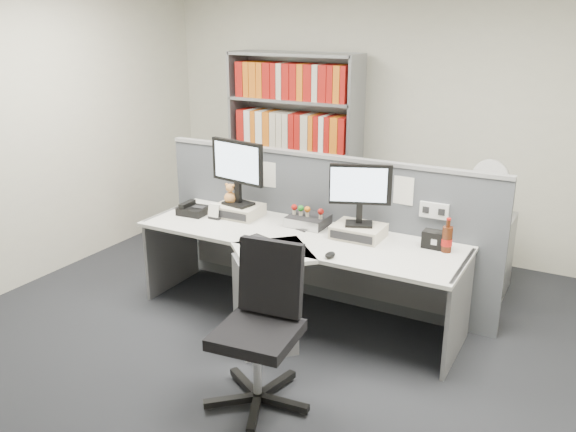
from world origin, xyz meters
The scene contains 21 objects.
ground centered at (0.00, 0.00, 0.00)m, with size 5.50×5.50×0.00m, color #27282E.
room_shell centered at (0.00, 0.00, 1.79)m, with size 5.04×5.54×2.72m.
partition centered at (0.00, 1.25, 0.65)m, with size 3.00×0.08×1.27m.
desk centered at (0.00, 0.60, 0.46)m, with size 2.60×1.20×0.72m.
monitor_riser_left centered at (-0.66, 0.98, 0.77)m, with size 0.38×0.31×0.10m.
monitor_riser_right centered at (0.44, 0.98, 0.77)m, with size 0.38×0.31×0.10m.
monitor_left centered at (-0.66, 0.98, 1.15)m, with size 0.54×0.21×0.55m.
monitor_right centered at (0.44, 0.98, 1.11)m, with size 0.45×0.21×0.48m.
desktop_pc centered at (-0.03, 1.04, 0.76)m, with size 0.31×0.28×0.08m.
figurines centered at (-0.04, 1.03, 0.85)m, with size 0.29×0.05×0.09m.
keyboard centered at (-0.06, 0.47, 0.74)m, with size 0.51×0.32×0.03m.
mouse centered at (0.42, 0.50, 0.74)m, with size 0.07×0.10×0.04m, color black.
desk_phone centered at (-1.03, 0.84, 0.76)m, with size 0.25×0.23×0.10m.
desk_calendar centered at (-0.80, 0.82, 0.77)m, with size 0.11×0.08×0.13m.
plush_toy centered at (-0.73, 0.97, 0.90)m, with size 0.10×0.10×0.18m.
speaker centered at (1.02, 1.04, 0.78)m, with size 0.19×0.11×0.13m, color black.
cola_bottle centered at (1.11, 1.01, 0.82)m, with size 0.08×0.08×0.26m.
shelving_unit centered at (-0.90, 2.44, 0.98)m, with size 1.41×0.40×2.00m.
filing_cabinet centered at (1.20, 1.99, 0.35)m, with size 0.45×0.61×0.70m.
desk_fan centered at (1.20, 1.99, 1.02)m, with size 0.30×0.18×0.51m.
office_chair centered at (0.31, -0.25, 0.54)m, with size 0.66×0.67×1.01m.
Camera 1 is at (2.03, -3.09, 2.34)m, focal length 37.34 mm.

